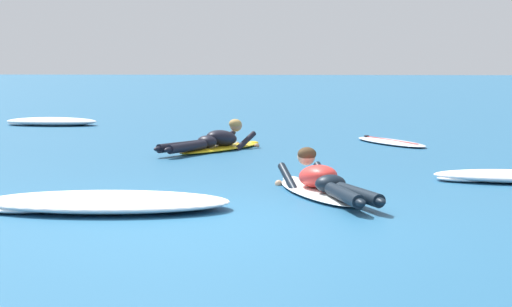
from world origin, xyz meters
The scene contains 6 objects.
ground_plane centered at (0.00, 10.00, 0.00)m, with size 120.00×120.00×0.00m, color #235B84.
surfer_near centered at (1.12, 1.70, 0.14)m, with size 1.29×2.52×0.54m.
surfer_far centered at (-0.60, 6.27, 0.14)m, with size 1.64×2.41×0.53m.
drifting_surfboard centered at (2.36, 7.66, 0.03)m, with size 1.44×2.01×0.16m.
whitewater_mid_right centered at (-1.07, 0.69, 0.08)m, with size 2.55×1.23×0.17m.
whitewater_back centered at (-4.91, 11.38, 0.09)m, with size 2.12×0.98×0.18m.
Camera 1 is at (1.02, -7.80, 1.52)m, focal length 60.89 mm.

